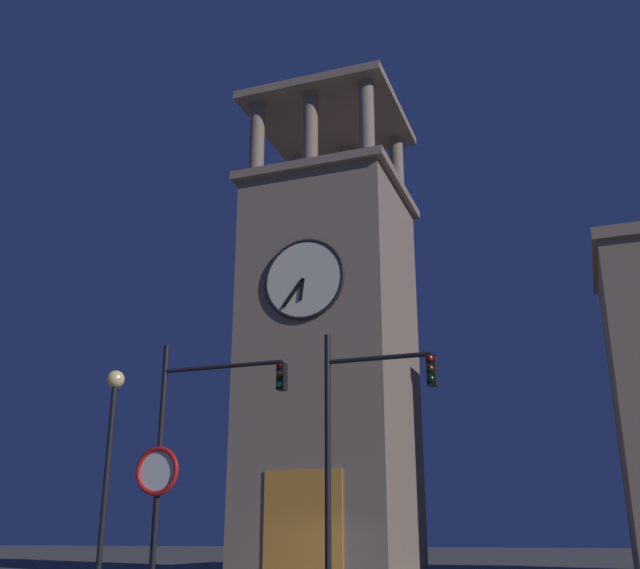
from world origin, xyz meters
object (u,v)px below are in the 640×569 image
at_px(clocktower, 331,357).
at_px(traffic_signal_near, 196,428).
at_px(street_lamp, 110,439).
at_px(no_horn_sign, 157,487).
at_px(traffic_signal_mid, 359,426).

xyz_separation_m(clocktower, traffic_signal_near, (-0.24, 12.27, -4.77)).
distance_m(traffic_signal_near, street_lamp, 3.27).
bearing_deg(no_horn_sign, traffic_signal_near, -64.29).
xyz_separation_m(traffic_signal_mid, no_horn_sign, (1.22, 7.08, -1.83)).
xyz_separation_m(clocktower, street_lamp, (0.31, 15.43, -5.41)).
bearing_deg(traffic_signal_near, traffic_signal_mid, 170.66).
bearing_deg(traffic_signal_near, no_horn_sign, 115.71).
distance_m(traffic_signal_mid, street_lamp, 6.06).
xyz_separation_m(clocktower, no_horn_sign, (-4.05, 20.18, -6.90)).
relative_size(traffic_signal_near, traffic_signal_mid, 1.06).
relative_size(clocktower, street_lamp, 4.35).
relative_size(clocktower, traffic_signal_near, 3.44).
relative_size(street_lamp, no_horn_sign, 1.87).
height_order(clocktower, street_lamp, clocktower).
bearing_deg(street_lamp, traffic_signal_near, -99.86).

